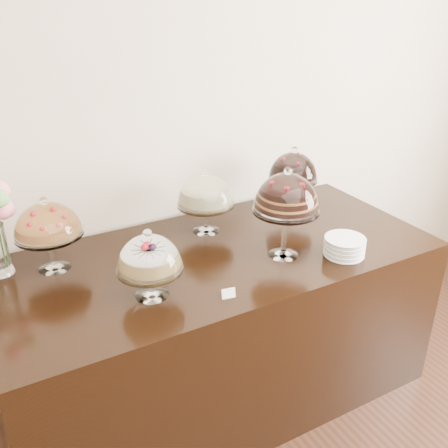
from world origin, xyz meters
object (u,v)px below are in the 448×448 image
cake_stand_cheesecake (206,193)px  plate_stack (344,247)px  cake_stand_choco_layer (287,196)px  cake_stand_dark_choco (293,169)px  display_counter (220,325)px  cake_stand_fruit_tart (47,223)px  cake_stand_sugar_sponge (149,257)px

cake_stand_cheesecake → plate_stack: cake_stand_cheesecake is taller
cake_stand_choco_layer → cake_stand_dark_choco: cake_stand_choco_layer is taller
cake_stand_dark_choco → display_counter: bearing=-158.4°
cake_stand_choco_layer → cake_stand_dark_choco: size_ratio=1.17×
display_counter → cake_stand_choco_layer: 0.83m
display_counter → cake_stand_choco_layer: cake_stand_choco_layer is taller
cake_stand_fruit_tart → display_counter: bearing=-17.9°
display_counter → cake_stand_sugar_sponge: cake_stand_sugar_sponge is taller
plate_stack → cake_stand_dark_choco: bearing=81.4°
cake_stand_choco_layer → cake_stand_cheesecake: 0.49m
cake_stand_sugar_sponge → cake_stand_dark_choco: 1.14m
cake_stand_cheesecake → display_counter: bearing=-102.4°
cake_stand_cheesecake → cake_stand_dark_choco: (0.56, -0.01, 0.04)m
cake_stand_sugar_sponge → cake_stand_choco_layer: 0.72m
cake_stand_fruit_tart → plate_stack: (1.29, -0.57, -0.19)m
display_counter → cake_stand_cheesecake: 0.72m
cake_stand_cheesecake → cake_stand_fruit_tart: size_ratio=0.97×
cake_stand_cheesecake → cake_stand_fruit_tart: 0.81m
cake_stand_dark_choco → plate_stack: 0.61m
display_counter → cake_stand_fruit_tart: (-0.76, 0.24, 0.69)m
display_counter → cake_stand_sugar_sponge: (-0.44, -0.19, 0.64)m
display_counter → cake_stand_cheesecake: size_ratio=6.21×
display_counter → cake_stand_cheesecake: (0.06, 0.25, 0.67)m
cake_stand_sugar_sponge → cake_stand_dark_choco: bearing=22.5°
cake_stand_choco_layer → display_counter: bearing=147.2°
cake_stand_choco_layer → cake_stand_fruit_tart: 1.11m
cake_stand_sugar_sponge → plate_stack: size_ratio=1.63×
cake_stand_sugar_sponge → cake_stand_fruit_tart: size_ratio=0.87×
cake_stand_dark_choco → cake_stand_fruit_tart: size_ratio=1.08×
display_counter → cake_stand_fruit_tart: bearing=162.1°
cake_stand_dark_choco → cake_stand_fruit_tart: (-1.37, 0.00, -0.03)m
cake_stand_dark_choco → plate_stack: bearing=-98.6°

